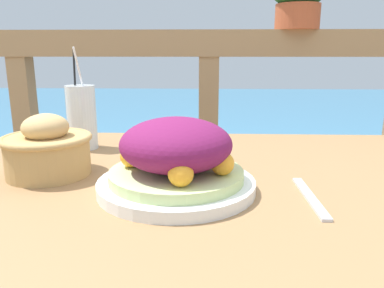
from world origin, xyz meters
name	(u,v)px	position (x,y,z in m)	size (l,w,h in m)	color
patio_table	(209,226)	(0.00, 0.00, 0.64)	(1.18, 0.84, 0.73)	#997047
railing_fence	(208,122)	(0.00, 0.68, 0.72)	(2.80, 0.08, 1.05)	#937551
sea_backdrop	(207,127)	(0.00, 3.18, 0.20)	(12.00, 4.00, 0.41)	teal
salad_plate	(176,160)	(-0.06, -0.05, 0.79)	(0.28, 0.28, 0.13)	white
drink_glass	(82,117)	(-0.32, 0.23, 0.81)	(0.07, 0.07, 0.25)	silver
bread_basket	(47,149)	(-0.32, 0.03, 0.79)	(0.17, 0.17, 0.12)	tan
knife	(310,197)	(0.17, -0.08, 0.74)	(0.02, 0.18, 0.00)	silver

